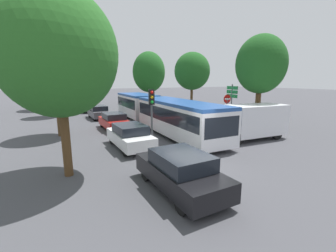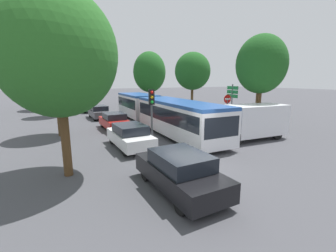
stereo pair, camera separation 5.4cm
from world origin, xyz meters
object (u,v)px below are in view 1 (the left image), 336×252
(queued_car_white, at_px, (130,136))
(tree_right_mid, at_px, (192,71))
(white_van, at_px, (252,121))
(queued_car_black, at_px, (180,171))
(articulated_bus, at_px, (158,110))
(direction_sign_post, at_px, (232,97))
(tree_left_mid, at_px, (55,78))
(tree_left_near, at_px, (58,54))
(queued_car_green, at_px, (88,106))
(no_entry_sign, at_px, (227,106))
(tree_right_far, at_px, (149,73))
(tree_right_near, at_px, (261,65))
(tree_left_far, at_px, (55,72))
(queued_car_graphite, at_px, (99,112))
(tree_left_distant, at_px, (52,75))
(city_bus_rear, at_px, (76,94))
(traffic_light, at_px, (152,105))
(queued_car_red, at_px, (114,121))

(queued_car_white, bearing_deg, tree_right_mid, -49.25)
(white_van, bearing_deg, queued_car_black, 30.60)
(articulated_bus, height_order, direction_sign_post, direction_sign_post)
(tree_left_mid, bearing_deg, white_van, -30.61)
(white_van, relative_size, tree_left_near, 0.69)
(queued_car_white, xyz_separation_m, queued_car_green, (0.11, 17.57, 0.03))
(queued_car_white, relative_size, queued_car_green, 0.96)
(no_entry_sign, xyz_separation_m, tree_right_far, (1.57, 19.87, 3.14))
(tree_right_near, distance_m, tree_right_mid, 9.91)
(tree_left_mid, relative_size, tree_left_far, 0.90)
(white_van, bearing_deg, queued_car_graphite, -56.47)
(tree_left_distant, bearing_deg, direction_sign_post, -56.86)
(city_bus_rear, bearing_deg, traffic_light, -175.21)
(articulated_bus, relative_size, city_bus_rear, 1.49)
(queued_car_red, xyz_separation_m, no_entry_sign, (8.03, -4.22, 1.20))
(queued_car_black, bearing_deg, tree_left_far, 7.41)
(articulated_bus, xyz_separation_m, queued_car_green, (-3.85, 12.78, -0.71))
(queued_car_red, distance_m, traffic_light, 5.98)
(city_bus_rear, height_order, tree_left_near, tree_left_near)
(direction_sign_post, bearing_deg, queued_car_black, 45.07)
(city_bus_rear, relative_size, traffic_light, 3.36)
(tree_right_near, bearing_deg, queued_car_white, 178.35)
(traffic_light, relative_size, tree_right_near, 0.47)
(city_bus_rear, height_order, tree_right_far, tree_right_far)
(tree_right_mid, bearing_deg, traffic_light, -133.32)
(queued_car_black, relative_size, white_van, 0.82)
(city_bus_rear, distance_m, tree_left_far, 18.32)
(tree_left_mid, height_order, tree_right_mid, tree_right_mid)
(articulated_bus, distance_m, direction_sign_post, 6.38)
(queued_car_white, relative_size, no_entry_sign, 1.46)
(articulated_bus, bearing_deg, queued_car_black, -19.42)
(no_entry_sign, xyz_separation_m, tree_left_near, (-11.96, -3.91, 3.03))
(tree_left_near, xyz_separation_m, tree_right_far, (13.53, 23.78, 0.11))
(queued_car_black, relative_size, tree_left_mid, 0.73)
(city_bus_rear, height_order, tree_right_near, tree_right_near)
(tree_right_far, bearing_deg, queued_car_white, -115.31)
(no_entry_sign, distance_m, direction_sign_post, 1.61)
(tree_left_far, bearing_deg, no_entry_sign, -49.53)
(articulated_bus, xyz_separation_m, city_bus_rear, (-3.77, 28.02, -0.04))
(tree_left_distant, relative_size, tree_right_mid, 1.04)
(articulated_bus, height_order, queued_car_green, articulated_bus)
(tree_left_far, distance_m, tree_right_far, 14.68)
(city_bus_rear, bearing_deg, no_entry_sign, -162.57)
(articulated_bus, xyz_separation_m, tree_left_far, (-7.34, 10.37, 3.32))
(city_bus_rear, xyz_separation_m, direction_sign_post, (9.45, -30.69, 1.16))
(articulated_bus, distance_m, tree_right_mid, 8.84)
(articulated_bus, distance_m, traffic_light, 5.63)
(tree_left_far, height_order, tree_right_near, tree_right_near)
(traffic_light, bearing_deg, city_bus_rear, -167.28)
(queued_car_black, bearing_deg, queued_car_green, -1.99)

